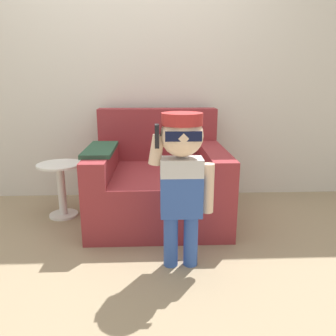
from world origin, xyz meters
name	(u,v)px	position (x,y,z in m)	size (l,w,h in m)	color
ground_plane	(128,229)	(0.00, 0.00, 0.00)	(10.00, 10.00, 0.00)	#998466
wall_back	(130,61)	(0.00, 0.84, 1.30)	(10.00, 0.05, 2.60)	silver
armchair	(158,181)	(0.24, 0.29, 0.30)	(1.10, 1.03, 0.88)	maroon
person_child	(182,167)	(0.38, -0.53, 0.63)	(0.39, 0.29, 0.95)	#3356AD
side_table	(61,185)	(-0.57, 0.29, 0.28)	(0.37, 0.37, 0.46)	white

